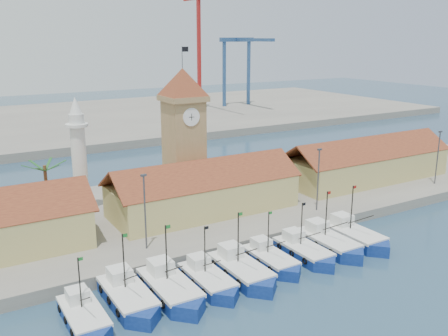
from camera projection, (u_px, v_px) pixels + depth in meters
ground at (291, 276)px, 54.80m from camera, size 400.00×400.00×0.00m
quay at (191, 208)px, 74.55m from camera, size 140.00×32.00×1.50m
terminal at (57, 123)px, 145.93m from camera, size 240.00×80.00×2.00m
boat_0 at (85, 318)px, 45.39m from camera, size 3.25×8.90×6.73m
boat_1 at (129, 299)px, 48.62m from camera, size 3.68×10.09×7.64m
boat_2 at (171, 290)px, 50.15m from camera, size 3.82×10.45×7.91m
boat_3 at (209, 281)px, 52.23m from camera, size 3.34×9.16×6.93m
boat_4 at (243, 272)px, 54.16m from camera, size 3.73×10.23×7.74m
boat_5 at (272, 261)px, 57.04m from camera, size 3.26×8.93×6.75m
boat_6 at (305, 252)px, 59.15m from camera, size 3.41×9.34×7.06m
boat_7 at (330, 244)px, 61.43m from camera, size 3.73×10.22×7.73m
boat_8 at (355, 237)px, 63.53m from camera, size 3.76×10.31×7.80m
hall_center at (204, 194)px, 70.40m from camera, size 27.04×10.13×7.61m
hall_right at (366, 165)px, 86.22m from camera, size 31.20×10.13×7.61m
clock_tower at (184, 132)px, 73.34m from camera, size 5.80×5.80×22.70m
minaret at (79, 156)px, 68.16m from camera, size 3.00×3.00×16.30m
palm_tree at (47, 190)px, 64.91m from camera, size 5.60×5.03×8.39m
lamp_posts at (237, 191)px, 63.36m from camera, size 80.70×0.25×9.03m
crane_red_right at (201, 35)px, 156.16m from camera, size 1.00×34.06×43.00m
gantry at (242, 53)px, 168.94m from camera, size 13.00×22.00×23.20m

